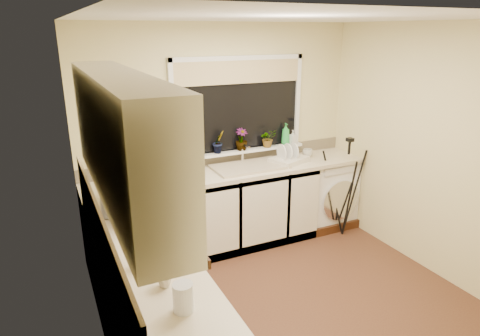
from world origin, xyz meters
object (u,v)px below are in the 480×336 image
object	(u,v)px
kettle	(137,211)
steel_jar	(140,260)
soap_bottle_clear	(293,137)
cup_left	(164,279)
laptop	(172,175)
soap_bottle_green	(286,134)
cup_back	(307,153)
glass_jug	(183,298)
plant_d	(268,138)
dish_rack	(289,160)
tripod	(346,188)
microwave	(128,191)
plant_a	(194,144)
plant_c	(241,139)
washing_machine	(325,190)
plant_b	(219,142)

from	to	relation	value
kettle	steel_jar	bearing A→B (deg)	-101.51
soap_bottle_clear	cup_left	world-z (taller)	soap_bottle_clear
laptop	soap_bottle_green	size ratio (longest dim) A/B	1.74
steel_jar	cup_back	world-z (taller)	steel_jar
glass_jug	soap_bottle_clear	bearing A→B (deg)	46.90
plant_d	cup_back	xyz separation A→B (m)	(0.48, -0.13, -0.21)
dish_rack	glass_jug	bearing A→B (deg)	-153.03
tripod	microwave	world-z (taller)	tripod
kettle	soap_bottle_green	world-z (taller)	soap_bottle_green
laptop	tripod	distance (m)	2.06
steel_jar	soap_bottle_clear	size ratio (longest dim) A/B	0.63
laptop	cup_back	bearing A→B (deg)	-16.07
tripod	soap_bottle_clear	world-z (taller)	soap_bottle_clear
steel_jar	plant_a	distance (m)	2.04
plant_c	plant_d	xyz separation A→B (m)	(0.34, -0.01, -0.02)
plant_d	cup_back	world-z (taller)	plant_d
dish_rack	steel_jar	distance (m)	2.57
dish_rack	cup_back	xyz separation A→B (m)	(0.32, 0.09, 0.02)
plant_c	soap_bottle_green	bearing A→B (deg)	0.50
cup_left	washing_machine	bearing A→B (deg)	35.77
cup_back	soap_bottle_clear	bearing A→B (deg)	139.08
plant_b	plant_d	bearing A→B (deg)	-1.60
steel_jar	plant_b	distance (m)	2.20
plant_d	laptop	bearing A→B (deg)	-168.37
plant_b	plant_d	xyz separation A→B (m)	(0.62, -0.02, -0.02)
tripod	glass_jug	distance (m)	3.11
washing_machine	steel_jar	world-z (taller)	steel_jar
kettle	plant_b	world-z (taller)	plant_b
tripod	microwave	xyz separation A→B (m)	(-2.53, -0.17, 0.45)
washing_machine	soap_bottle_clear	bearing A→B (deg)	160.82
plant_b	plant_c	world-z (taller)	plant_b
washing_machine	cup_left	distance (m)	3.23
washing_machine	laptop	size ratio (longest dim) A/B	1.94
laptop	soap_bottle_clear	world-z (taller)	soap_bottle_clear
washing_machine	laptop	world-z (taller)	laptop
steel_jar	plant_a	xyz separation A→B (m)	(1.00, 1.76, 0.23)
dish_rack	plant_b	bearing A→B (deg)	142.97
kettle	plant_a	bearing A→B (deg)	52.33
washing_machine	glass_jug	bearing A→B (deg)	-139.31
washing_machine	cup_left	size ratio (longest dim) A/B	8.72
kettle	soap_bottle_clear	size ratio (longest dim) A/B	1.37
plant_c	plant_d	world-z (taller)	plant_c
laptop	plant_a	size ratio (longest dim) A/B	1.64
washing_machine	steel_jar	xyz separation A→B (m)	(-2.67, -1.59, 0.52)
plant_a	soap_bottle_green	xyz separation A→B (m)	(1.17, 0.01, -0.01)
cup_left	plant_b	bearing A→B (deg)	59.36
plant_a	plant_c	size ratio (longest dim) A/B	1.07
glass_jug	soap_bottle_green	bearing A→B (deg)	48.43
cup_left	plant_a	bearing A→B (deg)	65.76
tripod	dish_rack	bearing A→B (deg)	143.49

